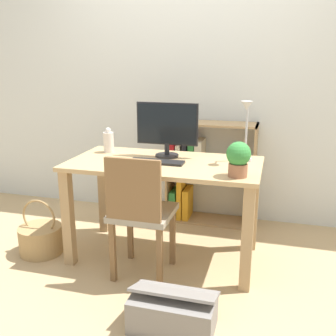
# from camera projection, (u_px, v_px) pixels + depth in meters

# --- Properties ---
(ground_plane) EXTENTS (10.00, 10.00, 0.00)m
(ground_plane) POSITION_uv_depth(u_px,v_px,m) (164.00, 255.00, 3.00)
(ground_plane) COLOR tan
(wall_back) EXTENTS (8.00, 0.05, 2.60)m
(wall_back) POSITION_uv_depth(u_px,v_px,m) (193.00, 76.00, 3.50)
(wall_back) COLOR silver
(wall_back) RESTS_ON ground_plane
(desk) EXTENTS (1.36, 0.71, 0.74)m
(desk) POSITION_uv_depth(u_px,v_px,m) (164.00, 180.00, 2.83)
(desk) COLOR tan
(desk) RESTS_ON ground_plane
(monitor) EXTENTS (0.46, 0.17, 0.40)m
(monitor) POSITION_uv_depth(u_px,v_px,m) (167.00, 126.00, 2.89)
(monitor) COLOR #232326
(monitor) RESTS_ON desk
(keyboard) EXTENTS (0.39, 0.12, 0.02)m
(keyboard) POSITION_uv_depth(u_px,v_px,m) (157.00, 162.00, 2.76)
(keyboard) COLOR black
(keyboard) RESTS_ON desk
(vase) EXTENTS (0.08, 0.08, 0.20)m
(vase) POSITION_uv_depth(u_px,v_px,m) (109.00, 141.00, 3.06)
(vase) COLOR silver
(vase) RESTS_ON desk
(desk_lamp) EXTENTS (0.10, 0.19, 0.44)m
(desk_lamp) POSITION_uv_depth(u_px,v_px,m) (246.00, 125.00, 2.71)
(desk_lamp) COLOR #B7B7BC
(desk_lamp) RESTS_ON desk
(potted_plant) EXTENTS (0.15, 0.15, 0.22)m
(potted_plant) POSITION_uv_depth(u_px,v_px,m) (238.00, 158.00, 2.42)
(potted_plant) COLOR #9E6647
(potted_plant) RESTS_ON desk
(chair) EXTENTS (0.40, 0.40, 0.87)m
(chair) POSITION_uv_depth(u_px,v_px,m) (140.00, 211.00, 2.58)
(chair) COLOR #9E937F
(chair) RESTS_ON ground_plane
(bookshelf) EXTENTS (0.78, 0.28, 0.91)m
(bookshelf) POSITION_uv_depth(u_px,v_px,m) (196.00, 173.00, 3.55)
(bookshelf) COLOR tan
(bookshelf) RESTS_ON ground_plane
(basket) EXTENTS (0.33, 0.33, 0.43)m
(basket) POSITION_uv_depth(u_px,v_px,m) (41.00, 238.00, 3.01)
(basket) COLOR tan
(basket) RESTS_ON ground_plane
(storage_box) EXTENTS (0.47, 0.31, 0.25)m
(storage_box) POSITION_uv_depth(u_px,v_px,m) (173.00, 311.00, 2.16)
(storage_box) COLOR gray
(storage_box) RESTS_ON ground_plane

